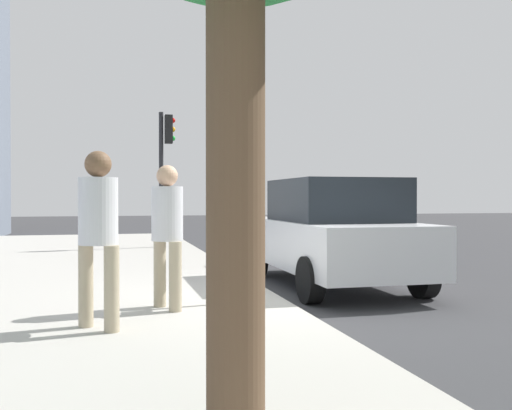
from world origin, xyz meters
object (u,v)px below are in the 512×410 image
object	(u,v)px
pedestrian_bystander	(98,224)
traffic_signal	(165,156)
pedestrian_at_meter	(167,225)
parked_sedan_near	(332,232)
parking_meter	(235,222)

from	to	relation	value
pedestrian_bystander	traffic_signal	xyz separation A→B (m)	(9.53, -1.52, 1.37)
pedestrian_at_meter	parked_sedan_near	bearing A→B (deg)	11.55
traffic_signal	pedestrian_at_meter	bearing A→B (deg)	175.03
traffic_signal	pedestrian_bystander	bearing A→B (deg)	170.93
pedestrian_at_meter	parking_meter	bearing A→B (deg)	-11.18
parking_meter	parked_sedan_near	size ratio (longest dim) A/B	0.32
parking_meter	parked_sedan_near	world-z (taller)	parked_sedan_near
pedestrian_bystander	traffic_signal	size ratio (longest dim) A/B	0.50
pedestrian_at_meter	traffic_signal	distance (m)	8.79
parked_sedan_near	traffic_signal	world-z (taller)	traffic_signal
parking_meter	pedestrian_at_meter	bearing A→B (deg)	102.58
parked_sedan_near	pedestrian_bystander	bearing A→B (deg)	128.75
parking_meter	traffic_signal	distance (m)	8.56
pedestrian_at_meter	parked_sedan_near	size ratio (longest dim) A/B	0.39
parking_meter	pedestrian_at_meter	distance (m)	0.88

